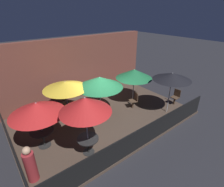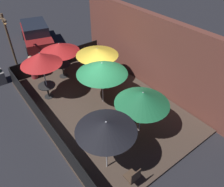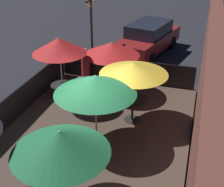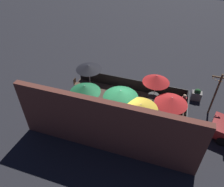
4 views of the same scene
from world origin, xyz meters
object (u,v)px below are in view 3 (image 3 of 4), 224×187
patio_umbrella_4 (95,85)px  planter_box (60,60)px  dining_table_2 (133,103)px  patio_chair_0 (49,165)px  patio_umbrella_0 (59,46)px  patio_umbrella_5 (60,142)px  parked_car_0 (149,38)px  patio_umbrella_1 (112,49)px  light_post (91,26)px  dining_table_0 (63,88)px  patio_umbrella_2 (134,68)px  dining_table_1 (112,78)px  patron_0 (86,65)px

patio_umbrella_4 → planter_box: bearing=-144.7°
dining_table_2 → patio_chair_0: (3.36, -1.29, -0.12)m
patio_umbrella_0 → patio_chair_0: 4.39m
patio_umbrella_0 → patio_umbrella_5: 4.85m
patio_umbrella_4 → patio_umbrella_5: bearing=2.4°
dining_table_2 → patio_umbrella_4: bearing=-26.6°
patio_chair_0 → parked_car_0: size_ratio=0.19×
patio_umbrella_1 → light_post: (-2.66, -1.75, -0.03)m
patio_umbrella_5 → light_post: light_post is taller
patio_umbrella_1 → patio_chair_0: patio_umbrella_1 is taller
patio_umbrella_0 → patio_umbrella_1: (-1.23, 1.46, -0.38)m
dining_table_0 → parked_car_0: parked_car_0 is taller
patio_umbrella_2 → dining_table_1: bearing=-144.3°
patio_umbrella_5 → planter_box: (-7.37, -3.58, -1.43)m
patio_umbrella_5 → parked_car_0: 10.58m
patio_umbrella_0 → patio_chair_0: patio_umbrella_0 is taller
patio_umbrella_1 → planter_box: size_ratio=2.16×
patron_0 → planter_box: patron_0 is taller
planter_box → patio_umbrella_4: bearing=35.3°
patio_umbrella_2 → planter_box: patio_umbrella_2 is taller
patio_umbrella_0 → light_post: (-3.89, -0.29, -0.41)m
patio_umbrella_0 → patron_0: (-2.06, 0.09, -1.52)m
patio_umbrella_4 → dining_table_2: (-1.46, 0.73, -1.25)m
dining_table_2 → patron_0: bearing=-134.3°
dining_table_1 → dining_table_2: bearing=35.7°
patio_umbrella_2 → patio_umbrella_4: 1.63m
patio_chair_0 → light_post: 7.99m
patio_umbrella_0 → dining_table_1: size_ratio=2.62×
patio_umbrella_4 → planter_box: (-4.92, -3.48, -1.57)m
patio_umbrella_1 → patio_umbrella_5: same height
patron_0 → light_post: light_post is taller
patio_umbrella_4 → dining_table_1: (-3.15, -0.48, -1.26)m
patio_umbrella_4 → patio_chair_0: (1.90, -0.56, -1.38)m
patio_umbrella_1 → dining_table_1: patio_umbrella_1 is taller
patio_umbrella_4 → dining_table_0: size_ratio=2.77×
patio_umbrella_0 → dining_table_0: patio_umbrella_0 is taller
dining_table_1 → parked_car_0: parked_car_0 is taller
patio_umbrella_5 → light_post: size_ratio=0.64×
dining_table_0 → patron_0: patron_0 is taller
patio_umbrella_2 → patio_umbrella_5: size_ratio=1.01×
planter_box → patio_umbrella_2: bearing=50.6°
dining_table_1 → dining_table_2: (1.69, 1.21, 0.01)m
dining_table_2 → patio_chair_0: 3.60m
patio_umbrella_1 → patron_0: 1.96m
patio_umbrella_4 → parked_car_0: patio_umbrella_4 is taller
patio_umbrella_0 → planter_box: patio_umbrella_0 is taller
patron_0 → parked_car_0: (-4.10, 1.85, 0.10)m
patio_umbrella_5 → light_post: (-8.27, -2.33, -0.01)m
patio_umbrella_4 → patio_umbrella_5: size_ratio=1.09×
patio_umbrella_2 → patio_umbrella_4: (1.46, -0.73, 0.03)m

